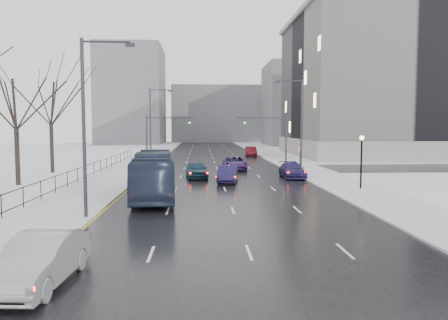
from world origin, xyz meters
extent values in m
cube|color=black|center=(0.00, 60.00, 0.02)|extent=(16.00, 150.00, 0.04)
cube|color=black|center=(0.00, 48.00, 0.02)|extent=(130.00, 10.00, 0.04)
cube|color=silver|center=(-10.50, 60.00, 0.08)|extent=(5.00, 150.00, 0.16)
cube|color=silver|center=(10.50, 60.00, 0.08)|extent=(5.00, 150.00, 0.16)
cube|color=white|center=(-20.00, 60.00, 0.06)|extent=(14.00, 150.00, 0.12)
cube|color=black|center=(-13.00, 30.00, 1.41)|extent=(0.04, 70.00, 0.05)
cube|color=black|center=(-13.00, 30.00, 0.41)|extent=(0.04, 70.00, 0.05)
cylinder|color=black|center=(-13.00, 30.00, 0.81)|extent=(0.06, 0.06, 1.30)
cylinder|color=#2D2D33|center=(8.40, 40.00, 5.00)|extent=(0.20, 0.20, 10.00)
cylinder|color=#2D2D33|center=(7.10, 40.00, 9.80)|extent=(2.60, 0.12, 0.12)
cube|color=#2D2D33|center=(5.80, 40.00, 9.65)|extent=(0.50, 0.25, 0.18)
cylinder|color=#2D2D33|center=(-8.40, 20.00, 5.00)|extent=(0.20, 0.20, 10.00)
cylinder|color=#2D2D33|center=(-7.10, 20.00, 9.80)|extent=(2.60, 0.12, 0.12)
cube|color=#2D2D33|center=(-5.80, 20.00, 9.65)|extent=(0.50, 0.25, 0.18)
cylinder|color=#2D2D33|center=(-8.40, 52.00, 5.00)|extent=(0.20, 0.20, 10.00)
cylinder|color=#2D2D33|center=(-7.10, 52.00, 9.80)|extent=(2.60, 0.12, 0.12)
cube|color=#2D2D33|center=(-5.80, 52.00, 9.65)|extent=(0.50, 0.25, 0.18)
cylinder|color=black|center=(11.00, 30.00, 2.16)|extent=(0.14, 0.14, 4.00)
sphere|color=#FFE5B2|center=(11.00, 30.00, 4.26)|extent=(0.36, 0.36, 0.36)
cylinder|color=#2D2D33|center=(8.40, 48.00, 3.25)|extent=(0.20, 0.20, 6.50)
cylinder|color=#2D2D33|center=(5.40, 48.00, 6.20)|extent=(6.00, 0.12, 0.12)
imported|color=#2D2D33|center=(3.30, 48.00, 5.60)|extent=(0.15, 0.18, 0.90)
sphere|color=#19FF33|center=(3.30, 47.85, 5.60)|extent=(0.16, 0.16, 0.16)
cylinder|color=#2D2D33|center=(-8.40, 48.00, 3.25)|extent=(0.20, 0.20, 6.50)
cylinder|color=#2D2D33|center=(-5.40, 48.00, 6.20)|extent=(6.00, 0.12, 0.12)
imported|color=#2D2D33|center=(-3.30, 48.00, 5.60)|extent=(0.15, 0.18, 0.90)
sphere|color=#19FF33|center=(-3.30, 47.85, 5.60)|extent=(0.16, 0.16, 0.16)
cylinder|color=#2D2D33|center=(9.20, 44.00, 1.41)|extent=(0.06, 0.06, 2.50)
cylinder|color=white|center=(9.20, 44.00, 2.56)|extent=(0.60, 0.03, 0.60)
torus|color=#B20C0C|center=(9.20, 44.00, 2.56)|extent=(0.58, 0.06, 0.58)
cube|color=gray|center=(35.00, 72.00, 12.00)|extent=(40.00, 30.00, 24.00)
cube|color=gray|center=(35.00, 72.00, 24.40)|extent=(41.00, 31.00, 0.80)
cube|color=gray|center=(35.00, 72.00, 1.50)|extent=(40.60, 30.60, 3.00)
cube|color=slate|center=(28.00, 115.00, 11.00)|extent=(24.00, 20.00, 22.00)
cube|color=slate|center=(-22.00, 125.00, 14.00)|extent=(18.00, 22.00, 28.00)
cube|color=slate|center=(4.00, 140.00, 9.00)|extent=(30.00, 18.00, 18.00)
imported|color=#9D9EA1|center=(-7.20, 9.73, 0.87)|extent=(2.12, 5.13, 1.65)
imported|color=#253049|center=(-5.39, 27.31, 1.70)|extent=(3.74, 12.13, 3.33)
imported|color=#19354B|center=(-2.38, 38.76, 0.88)|extent=(2.43, 5.07, 1.67)
imported|color=#1E1745|center=(0.50, 35.29, 0.81)|extent=(2.25, 4.84, 1.54)
imported|color=navy|center=(2.04, 46.79, 0.84)|extent=(2.67, 5.75, 1.60)
imported|color=navy|center=(7.20, 38.57, 0.80)|extent=(2.18, 5.25, 1.52)
imported|color=#540E18|center=(6.61, 69.53, 0.87)|extent=(1.93, 5.12, 1.67)
camera|label=1|loc=(-1.96, -4.47, 5.23)|focal=35.00mm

